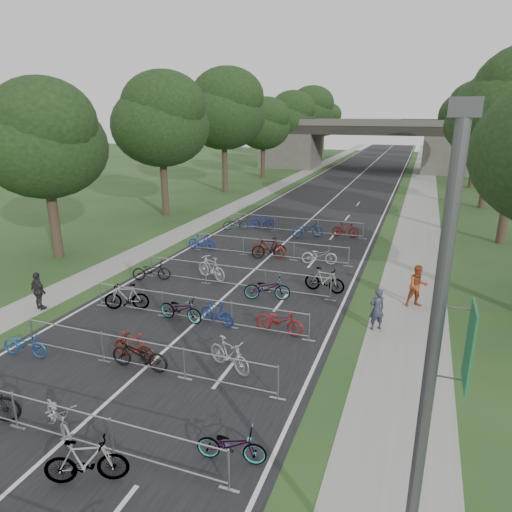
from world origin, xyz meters
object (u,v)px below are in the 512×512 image
Objects in this scene: lamppost at (429,402)px; pedestrian_a at (377,309)px; overpass_bridge at (368,145)px; pedestrian_b at (418,286)px; pedestrian_c at (38,291)px.

lamppost is 11.45m from pedestrian_a.
pedestrian_a is (6.80, -52.19, -2.70)m from overpass_bridge.
lamppost reaches higher than pedestrian_b.
pedestrian_b is (-0.13, 13.65, -3.36)m from lamppost.
pedestrian_b is (8.20, -49.35, -2.61)m from overpass_bridge.
pedestrian_b is at bearing -148.19° from pedestrian_a.
lamppost is 4.44× the size of pedestrian_b.
lamppost is 4.93× the size of pedestrian_c.
lamppost is (8.33, -63.00, 0.75)m from overpass_bridge.
pedestrian_b reaches higher than pedestrian_c.
overpass_bridge is 18.61× the size of pedestrian_c.
pedestrian_b is at bearing -80.56° from overpass_bridge.
lamppost reaches higher than overpass_bridge.
pedestrian_a is 0.91× the size of pedestrian_b.
overpass_bridge is at bearing -82.20° from pedestrian_c.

